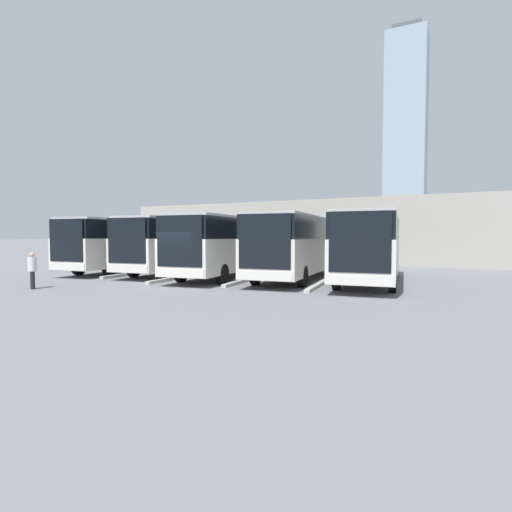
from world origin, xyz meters
The scene contains 13 objects.
ground_plane centered at (0.00, 0.00, 0.00)m, with size 600.00×600.00×0.00m, color slate.
bus_0 centered at (-7.79, -5.55, 1.88)m, with size 3.81×10.83×3.38m.
curb_divider_0 centered at (-5.84, -3.98, 0.07)m, with size 0.24×6.82×0.15m, color #B2B2AD.
bus_1 centered at (-3.90, -5.44, 1.88)m, with size 3.81×10.83×3.38m.
curb_divider_1 centered at (-1.95, -3.88, 0.07)m, with size 0.24×6.82×0.15m, color #B2B2AD.
bus_2 centered at (0.00, -4.80, 1.88)m, with size 3.81×10.83×3.38m.
curb_divider_2 centered at (1.95, -3.23, 0.07)m, with size 0.24×6.82×0.15m, color #B2B2AD.
bus_3 centered at (3.89, -5.54, 1.88)m, with size 3.81×10.83×3.38m.
curb_divider_3 centered at (5.84, -3.97, 0.07)m, with size 0.24×6.82×0.15m, color #B2B2AD.
bus_4 centered at (7.79, -5.04, 1.88)m, with size 3.81×10.83×3.38m.
pedestrian centered at (4.97, 3.60, 0.87)m, with size 0.49×0.49×1.61m.
station_building centered at (0.00, -22.14, 2.76)m, with size 37.24×11.64×5.45m.
office_tower centered at (6.91, -144.58, 38.83)m, with size 14.28×14.28×78.87m.
Camera 1 is at (-11.73, 14.69, 2.31)m, focal length 28.00 mm.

